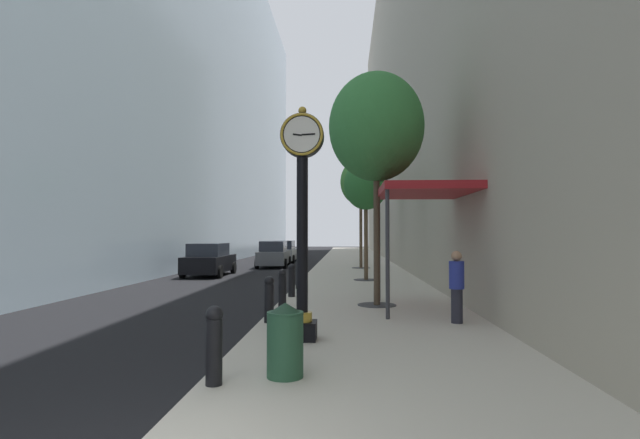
{
  "coord_description": "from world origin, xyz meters",
  "views": [
    {
      "loc": [
        2.03,
        -4.03,
        2.16
      ],
      "look_at": [
        0.8,
        18.54,
        2.85
      ],
      "focal_mm": 27.39,
      "sensor_mm": 36.0,
      "label": 1
    }
  ],
  "objects_px": {
    "street_clock": "(302,211)",
    "street_tree_mid_near": "(366,186)",
    "bollard_nearest": "(214,343)",
    "bollard_sixth": "(299,274)",
    "pedestrian_walking": "(457,285)",
    "bollard_third": "(269,298)",
    "trash_bin": "(285,339)",
    "bollard_fifth": "(292,279)",
    "street_tree_mid_far": "(361,182)",
    "car_grey_far": "(274,255)",
    "street_tree_near": "(376,128)",
    "bollard_fourth": "(282,287)",
    "car_silver_mid": "(284,252)",
    "car_black_near": "(209,260)"
  },
  "relations": [
    {
      "from": "street_clock",
      "to": "bollard_sixth",
      "type": "bearing_deg",
      "value": 96.04
    },
    {
      "from": "street_clock",
      "to": "street_tree_mid_near",
      "type": "height_order",
      "value": "street_tree_mid_near"
    },
    {
      "from": "car_silver_mid",
      "to": "bollard_fifth",
      "type": "bearing_deg",
      "value": -81.95
    },
    {
      "from": "car_black_near",
      "to": "car_silver_mid",
      "type": "bearing_deg",
      "value": 78.94
    },
    {
      "from": "street_tree_near",
      "to": "bollard_nearest",
      "type": "bearing_deg",
      "value": -109.41
    },
    {
      "from": "street_clock",
      "to": "bollard_nearest",
      "type": "relative_size",
      "value": 4.25
    },
    {
      "from": "bollard_fifth",
      "to": "pedestrian_walking",
      "type": "bearing_deg",
      "value": -46.22
    },
    {
      "from": "street_tree_mid_far",
      "to": "car_grey_far",
      "type": "bearing_deg",
      "value": 155.56
    },
    {
      "from": "bollard_nearest",
      "to": "car_silver_mid",
      "type": "distance_m",
      "value": 30.77
    },
    {
      "from": "pedestrian_walking",
      "to": "car_silver_mid",
      "type": "relative_size",
      "value": 0.39
    },
    {
      "from": "bollard_nearest",
      "to": "street_tree_mid_near",
      "type": "xyz_separation_m",
      "value": [
        2.64,
        15.18,
        3.63
      ]
    },
    {
      "from": "street_clock",
      "to": "car_silver_mid",
      "type": "relative_size",
      "value": 1.07
    },
    {
      "from": "street_tree_mid_far",
      "to": "trash_bin",
      "type": "distance_m",
      "value": 22.98
    },
    {
      "from": "bollard_nearest",
      "to": "bollard_fourth",
      "type": "bearing_deg",
      "value": 90.0
    },
    {
      "from": "bollard_third",
      "to": "trash_bin",
      "type": "distance_m",
      "value": 4.32
    },
    {
      "from": "bollard_fourth",
      "to": "car_silver_mid",
      "type": "height_order",
      "value": "car_silver_mid"
    },
    {
      "from": "bollard_sixth",
      "to": "bollard_third",
      "type": "bearing_deg",
      "value": -90.0
    },
    {
      "from": "street_tree_mid_near",
      "to": "street_tree_mid_far",
      "type": "relative_size",
      "value": 0.81
    },
    {
      "from": "street_tree_near",
      "to": "trash_bin",
      "type": "xyz_separation_m",
      "value": [
        -1.73,
        -7.08,
        -4.56
      ]
    },
    {
      "from": "street_tree_near",
      "to": "pedestrian_walking",
      "type": "bearing_deg",
      "value": -58.45
    },
    {
      "from": "bollard_sixth",
      "to": "trash_bin",
      "type": "bearing_deg",
      "value": -85.36
    },
    {
      "from": "street_clock",
      "to": "bollard_fourth",
      "type": "height_order",
      "value": "street_clock"
    },
    {
      "from": "car_black_near",
      "to": "car_grey_far",
      "type": "height_order",
      "value": "car_grey_far"
    },
    {
      "from": "trash_bin",
      "to": "pedestrian_walking",
      "type": "height_order",
      "value": "pedestrian_walking"
    },
    {
      "from": "trash_bin",
      "to": "car_black_near",
      "type": "xyz_separation_m",
      "value": [
        -6.28,
        18.17,
        0.14
      ]
    },
    {
      "from": "bollard_fourth",
      "to": "bollard_sixth",
      "type": "distance_m",
      "value": 4.64
    },
    {
      "from": "bollard_fifth",
      "to": "car_black_near",
      "type": "relative_size",
      "value": 0.24
    },
    {
      "from": "car_grey_far",
      "to": "street_tree_mid_far",
      "type": "bearing_deg",
      "value": -24.44
    },
    {
      "from": "street_tree_near",
      "to": "car_black_near",
      "type": "bearing_deg",
      "value": 125.83
    },
    {
      "from": "street_clock",
      "to": "bollard_nearest",
      "type": "height_order",
      "value": "street_clock"
    },
    {
      "from": "pedestrian_walking",
      "to": "bollard_fifth",
      "type": "bearing_deg",
      "value": 133.78
    },
    {
      "from": "bollard_third",
      "to": "car_grey_far",
      "type": "relative_size",
      "value": 0.23
    },
    {
      "from": "bollard_sixth",
      "to": "pedestrian_walking",
      "type": "bearing_deg",
      "value": -57.74
    },
    {
      "from": "street_tree_near",
      "to": "trash_bin",
      "type": "relative_size",
      "value": 6.37
    },
    {
      "from": "bollard_third",
      "to": "bollard_sixth",
      "type": "bearing_deg",
      "value": 90.0
    },
    {
      "from": "bollard_fifth",
      "to": "street_tree_mid_near",
      "type": "xyz_separation_m",
      "value": [
        2.64,
        5.89,
        3.63
      ]
    },
    {
      "from": "street_tree_mid_far",
      "to": "trash_bin",
      "type": "relative_size",
      "value": 6.28
    },
    {
      "from": "street_tree_near",
      "to": "street_tree_mid_far",
      "type": "bearing_deg",
      "value": 90.0
    },
    {
      "from": "bollard_sixth",
      "to": "trash_bin",
      "type": "relative_size",
      "value": 1.01
    },
    {
      "from": "bollard_nearest",
      "to": "pedestrian_walking",
      "type": "bearing_deg",
      "value": 48.24
    },
    {
      "from": "car_grey_far",
      "to": "trash_bin",
      "type": "bearing_deg",
      "value": -81.09
    },
    {
      "from": "trash_bin",
      "to": "car_grey_far",
      "type": "xyz_separation_m",
      "value": [
        -3.92,
        25.01,
        0.15
      ]
    },
    {
      "from": "street_clock",
      "to": "bollard_nearest",
      "type": "bearing_deg",
      "value": -107.96
    },
    {
      "from": "bollard_fifth",
      "to": "trash_bin",
      "type": "height_order",
      "value": "bollard_fifth"
    },
    {
      "from": "street_tree_near",
      "to": "bollard_fifth",
      "type": "bearing_deg",
      "value": 145.87
    },
    {
      "from": "street_clock",
      "to": "street_tree_mid_near",
      "type": "xyz_separation_m",
      "value": [
        1.72,
        12.32,
        1.71
      ]
    },
    {
      "from": "bollard_sixth",
      "to": "pedestrian_walking",
      "type": "height_order",
      "value": "pedestrian_walking"
    },
    {
      "from": "bollard_fourth",
      "to": "car_grey_far",
      "type": "relative_size",
      "value": 0.23
    },
    {
      "from": "car_silver_mid",
      "to": "car_grey_far",
      "type": "height_order",
      "value": "car_grey_far"
    },
    {
      "from": "street_tree_mid_far",
      "to": "trash_bin",
      "type": "bearing_deg",
      "value": -94.42
    }
  ]
}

